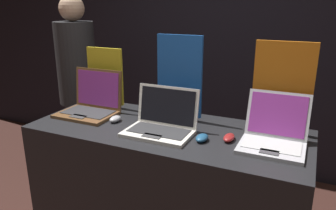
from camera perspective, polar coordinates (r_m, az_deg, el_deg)
The scene contains 12 objects.
wall_back at distance 3.38m, azimuth 11.53°, elevation 11.78°, with size 8.00×0.05×2.80m.
display_counter at distance 2.21m, azimuth -0.14°, elevation -16.09°, with size 1.66×0.69×0.99m.
laptop_front at distance 2.29m, azimuth -13.24°, elevation 0.17°, with size 0.37×0.31×0.29m.
mouse_front at distance 2.11m, azimuth -9.17°, elevation -2.41°, with size 0.06×0.10×0.04m.
promo_stand_front at distance 2.39m, azimuth -10.83°, elevation 4.46°, with size 0.28×0.07×0.43m.
laptop_middle at distance 1.91m, azimuth -1.12°, elevation -3.05°, with size 0.39×0.28×0.25m.
mouse_middle at distance 1.81m, azimuth 5.93°, elevation -5.72°, with size 0.06×0.10×0.04m.
promo_stand_middle at distance 2.08m, azimuth 2.00°, elevation 4.45°, with size 0.30×0.07×0.54m.
laptop_back at distance 1.82m, azimuth 17.94°, elevation -4.92°, with size 0.33×0.34×0.26m.
mouse_back at distance 1.84m, azimuth 10.58°, elevation -5.60°, with size 0.06×0.11×0.03m.
promo_stand_back at distance 1.97m, azimuth 19.27°, elevation 2.50°, with size 0.33×0.07×0.53m.
person_bystander at distance 3.06m, azimuth -15.25°, elevation 1.83°, with size 0.34×0.34×1.77m.
Camera 1 is at (0.77, -1.33, 1.71)m, focal length 35.00 mm.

